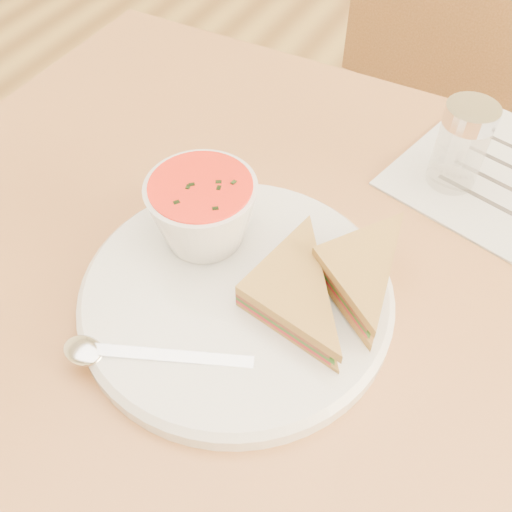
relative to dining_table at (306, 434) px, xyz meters
The scene contains 9 objects.
floor 0.38m from the dining_table, ahead, with size 5.00×6.00×0.01m, color brown.
dining_table is the anchor object (origin of this frame).
chair_far 0.58m from the dining_table, 98.81° to the left, with size 0.43×0.43×0.97m, color brown, non-canonical shape.
plate 0.40m from the dining_table, 135.32° to the right, with size 0.29×0.29×0.02m, color white, non-canonical shape.
soup_bowl 0.45m from the dining_table, 167.70° to the right, with size 0.10×0.10×0.07m, color white, non-canonical shape.
sandwich_half_a 0.42m from the dining_table, 124.28° to the right, with size 0.11×0.11×0.03m, color #C18D44, non-canonical shape.
sandwich_half_b 0.42m from the dining_table, 126.50° to the right, with size 0.10×0.10×0.03m, color #C18D44, non-canonical shape.
spoon 0.44m from the dining_table, 120.76° to the right, with size 0.19×0.04×0.01m, color silver, non-canonical shape.
condiment_shaker 0.47m from the dining_table, 71.94° to the left, with size 0.06×0.06×0.10m, color silver, non-canonical shape.
Camera 1 is at (0.10, -0.34, 1.19)m, focal length 40.00 mm.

